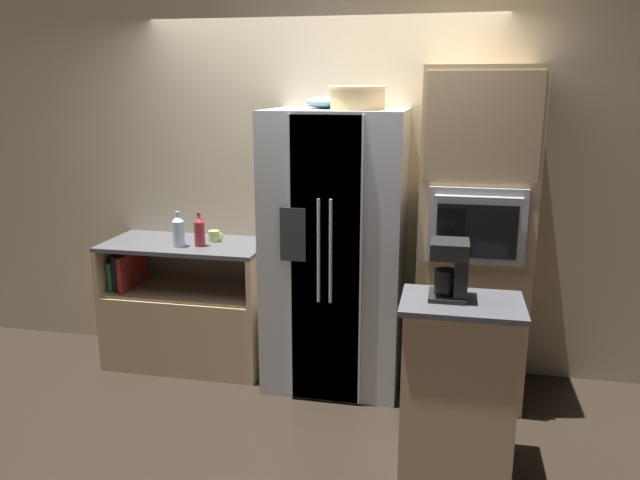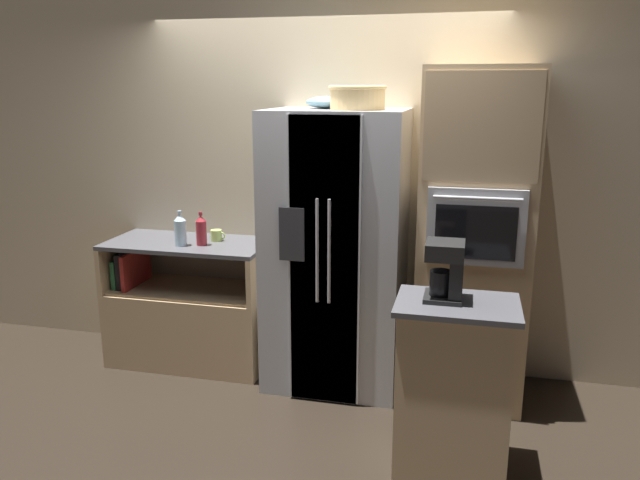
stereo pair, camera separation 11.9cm
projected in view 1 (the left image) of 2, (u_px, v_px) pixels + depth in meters
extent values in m
plane|color=black|center=(308.00, 381.00, 4.43)|extent=(20.00, 20.00, 0.00)
cube|color=beige|center=(322.00, 176.00, 4.53)|extent=(12.00, 0.06, 2.80)
cube|color=tan|center=(190.00, 326.00, 4.68)|extent=(1.17, 0.59, 0.56)
cube|color=tan|center=(188.00, 290.00, 4.61)|extent=(1.13, 0.54, 0.02)
cube|color=tan|center=(116.00, 264.00, 4.68)|extent=(0.04, 0.59, 0.34)
cube|color=tan|center=(261.00, 274.00, 4.46)|extent=(0.04, 0.59, 0.34)
cube|color=#4C4C51|center=(185.00, 245.00, 4.52)|extent=(1.17, 0.59, 0.03)
cube|color=#337A4C|center=(121.00, 272.00, 4.65)|extent=(0.03, 0.34, 0.21)
cube|color=black|center=(127.00, 269.00, 4.64)|extent=(0.05, 0.34, 0.27)
cube|color=#B72D28|center=(133.00, 269.00, 4.63)|extent=(0.03, 0.40, 0.27)
cube|color=silver|center=(336.00, 251.00, 4.24)|extent=(0.91, 0.69, 1.89)
cube|color=silver|center=(324.00, 265.00, 3.90)|extent=(0.45, 0.02, 1.85)
cube|color=silver|center=(326.00, 265.00, 3.90)|extent=(0.45, 0.02, 1.85)
cylinder|color=#B2B2B7|center=(319.00, 251.00, 3.86)|extent=(0.02, 0.02, 0.66)
cylinder|color=#B2B2B7|center=(331.00, 252.00, 3.85)|extent=(0.02, 0.02, 0.66)
cube|color=#2D2D33|center=(293.00, 235.00, 3.88)|extent=(0.16, 0.01, 0.34)
cube|color=tan|center=(474.00, 238.00, 4.05)|extent=(0.69, 0.66, 2.16)
cube|color=#ADADB2|center=(477.00, 226.00, 3.68)|extent=(0.57, 0.04, 0.46)
cube|color=black|center=(477.00, 232.00, 3.67)|extent=(0.47, 0.01, 0.32)
cylinder|color=#B2B2B7|center=(479.00, 197.00, 3.60)|extent=(0.50, 0.02, 0.02)
cube|color=tan|center=(483.00, 127.00, 3.56)|extent=(0.65, 0.01, 0.63)
cube|color=tan|center=(457.00, 387.00, 3.35)|extent=(0.58, 0.42, 0.92)
cube|color=#4C4C51|center=(462.00, 304.00, 3.23)|extent=(0.63, 0.46, 0.03)
cylinder|color=tan|center=(358.00, 99.00, 3.89)|extent=(0.34, 0.34, 0.14)
torus|color=tan|center=(358.00, 87.00, 3.87)|extent=(0.36, 0.36, 0.03)
ellipsoid|color=#668C99|center=(327.00, 102.00, 4.10)|extent=(0.29, 0.29, 0.08)
cylinder|color=maroon|center=(200.00, 234.00, 4.41)|extent=(0.08, 0.08, 0.17)
cone|color=maroon|center=(199.00, 219.00, 4.38)|extent=(0.08, 0.08, 0.04)
cylinder|color=maroon|center=(199.00, 214.00, 4.37)|extent=(0.03, 0.03, 0.03)
cylinder|color=silver|center=(178.00, 234.00, 4.39)|extent=(0.08, 0.08, 0.18)
cone|color=silver|center=(178.00, 218.00, 4.36)|extent=(0.08, 0.08, 0.05)
cylinder|color=silver|center=(177.00, 213.00, 4.35)|extent=(0.03, 0.03, 0.02)
cylinder|color=#B2D166|center=(214.00, 236.00, 4.54)|extent=(0.08, 0.08, 0.08)
torus|color=#B2D166|center=(220.00, 236.00, 4.54)|extent=(0.06, 0.01, 0.06)
cube|color=black|center=(447.00, 296.00, 3.27)|extent=(0.20, 0.21, 0.02)
cylinder|color=black|center=(445.00, 282.00, 3.26)|extent=(0.12, 0.12, 0.13)
cube|color=black|center=(461.00, 271.00, 3.22)|extent=(0.07, 0.18, 0.31)
cube|color=black|center=(450.00, 249.00, 3.21)|extent=(0.20, 0.21, 0.09)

